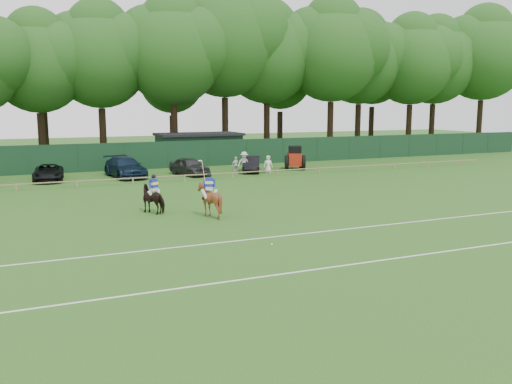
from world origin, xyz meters
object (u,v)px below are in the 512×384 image
estate_black (251,164)px  polo_ball (272,244)px  horse_chestnut (210,200)px  suv_black (48,173)px  spectator_left (244,163)px  sedan_navy (125,167)px  horse_dark (154,199)px  utility_shed (199,148)px  tractor (295,158)px  spectator_mid (236,165)px  hatch_grey (189,166)px  spectator_right (268,164)px

estate_black → polo_ball: (-9.07, -23.51, -0.65)m
horse_chestnut → suv_black: 19.21m
suv_black → spectator_left: bearing=-1.1°
sedan_navy → spectator_left: (9.80, -1.72, 0.12)m
estate_black → spectator_left: 1.30m
horse_dark → utility_shed: 25.46m
horse_dark → horse_chestnut: bearing=104.3°
sedan_navy → tractor: (15.19, -0.75, 0.20)m
estate_black → spectator_left: bearing=-117.1°
polo_ball → spectator_mid: bearing=72.2°
estate_black → spectator_mid: spectator_mid is taller
hatch_grey → polo_ball: hatch_grey is taller
suv_black → spectator_mid: spectator_mid is taller
estate_black → polo_ball: bearing=-87.7°
sedan_navy → hatch_grey: 5.24m
spectator_right → polo_ball: 24.45m
suv_black → sedan_navy: 5.89m
polo_ball → horse_dark: bearing=108.2°
horse_dark → horse_chestnut: (2.44, -2.23, 0.13)m
hatch_grey → polo_ball: size_ratio=48.60×
horse_dark → estate_black: 18.89m
horse_dark → spectator_right: bearing=-167.7°
tractor → horse_chestnut: bearing=-106.9°
utility_shed → tractor: bearing=-53.5°
horse_dark → suv_black: bearing=-106.6°
spectator_left → utility_shed: size_ratio=0.22×
suv_black → hatch_grey: (11.06, -0.98, 0.10)m
horse_dark → sedan_navy: sedan_navy is taller
estate_black → spectator_left: (-0.98, -0.81, 0.25)m
hatch_grey → suv_black: bearing=159.2°
horse_chestnut → spectator_mid: (7.85, 16.18, -0.17)m
spectator_right → polo_ball: spectator_right is taller
horse_chestnut → polo_ball: (0.49, -6.69, -0.86)m
spectator_left → spectator_mid: size_ratio=1.27×
polo_ball → tractor: (13.47, 23.67, 0.97)m
spectator_mid → tractor: 6.17m
tractor → horse_dark: bearing=-115.5°
horse_chestnut → polo_ball: bearing=119.6°
horse_dark → suv_black: 16.30m
estate_black → spectator_right: bearing=-26.4°
spectator_left → polo_ball: 24.11m
suv_black → spectator_right: bearing=-1.8°
sedan_navy → spectator_left: 9.95m
suv_black → utility_shed: bearing=33.4°
sedan_navy → polo_ball: 24.49m
estate_black → sedan_navy: bearing=-161.4°
estate_black → utility_shed: utility_shed is taller
horse_dark → utility_shed: (10.02, 23.39, 0.76)m
suv_black → utility_shed: utility_shed is taller
estate_black → spectator_right: size_ratio=2.76×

